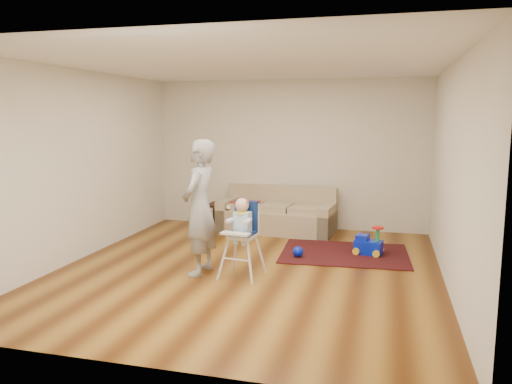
% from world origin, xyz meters
% --- Properties ---
extents(ground, '(5.50, 5.50, 0.00)m').
position_xyz_m(ground, '(0.00, 0.00, 0.00)').
color(ground, '#4B2409').
rests_on(ground, ground).
extents(room_envelope, '(5.04, 5.52, 2.72)m').
position_xyz_m(room_envelope, '(0.00, 0.53, 1.88)').
color(room_envelope, beige).
rests_on(room_envelope, ground).
extents(sofa, '(2.11, 1.02, 0.79)m').
position_xyz_m(sofa, '(-0.12, 2.30, 0.39)').
color(sofa, tan).
rests_on(sofa, ground).
extents(side_table, '(0.46, 0.46, 0.46)m').
position_xyz_m(side_table, '(-1.15, 2.26, 0.23)').
color(side_table, black).
rests_on(side_table, ground).
extents(area_rug, '(1.94, 1.50, 0.01)m').
position_xyz_m(area_rug, '(1.18, 1.12, 0.01)').
color(area_rug, black).
rests_on(area_rug, ground).
extents(ride_on_toy, '(0.44, 0.35, 0.43)m').
position_xyz_m(ride_on_toy, '(1.53, 1.17, 0.23)').
color(ride_on_toy, '#071DD4').
rests_on(ride_on_toy, area_rug).
extents(toy_ball, '(0.15, 0.15, 0.15)m').
position_xyz_m(toy_ball, '(0.54, 0.74, 0.09)').
color(toy_ball, '#071DD4').
rests_on(toy_ball, area_rug).
extents(high_chair, '(0.53, 0.53, 1.03)m').
position_xyz_m(high_chair, '(0.00, -0.29, 0.50)').
color(high_chair, silver).
rests_on(high_chair, ground).
extents(adult, '(0.44, 0.66, 1.75)m').
position_xyz_m(adult, '(-0.57, -0.30, 0.88)').
color(adult, '#9C9B9E').
rests_on(adult, ground).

